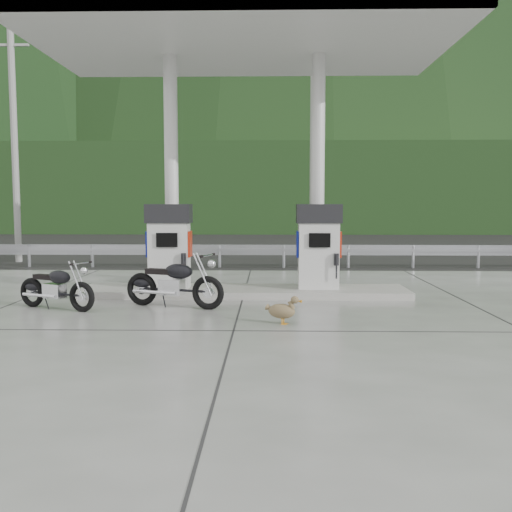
{
  "coord_description": "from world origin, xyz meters",
  "views": [
    {
      "loc": [
        0.55,
        -9.65,
        1.98
      ],
      "look_at": [
        0.3,
        1.0,
        1.0
      ],
      "focal_mm": 40.0,
      "sensor_mm": 36.0,
      "label": 1
    }
  ],
  "objects_px": {
    "gas_pump_right": "(318,246)",
    "motorcycle_left": "(56,288)",
    "gas_pump_left": "(169,246)",
    "motorcycle_right": "(174,284)",
    "duck": "(282,312)"
  },
  "relations": [
    {
      "from": "gas_pump_right",
      "to": "motorcycle_left",
      "type": "xyz_separation_m",
      "value": [
        -5.02,
        -1.75,
        -0.65
      ]
    },
    {
      "from": "gas_pump_left",
      "to": "gas_pump_right",
      "type": "xyz_separation_m",
      "value": [
        3.2,
        0.0,
        0.0
      ]
    },
    {
      "from": "motorcycle_right",
      "to": "motorcycle_left",
      "type": "bearing_deg",
      "value": -155.24
    },
    {
      "from": "duck",
      "to": "gas_pump_left",
      "type": "bearing_deg",
      "value": 151.24
    },
    {
      "from": "duck",
      "to": "motorcycle_right",
      "type": "bearing_deg",
      "value": 166.6
    },
    {
      "from": "motorcycle_right",
      "to": "duck",
      "type": "bearing_deg",
      "value": -18.09
    },
    {
      "from": "gas_pump_left",
      "to": "motorcycle_left",
      "type": "distance_m",
      "value": 2.6
    },
    {
      "from": "gas_pump_right",
      "to": "motorcycle_left",
      "type": "relative_size",
      "value": 1.08
    },
    {
      "from": "motorcycle_left",
      "to": "duck",
      "type": "bearing_deg",
      "value": 7.76
    },
    {
      "from": "gas_pump_left",
      "to": "motorcycle_right",
      "type": "relative_size",
      "value": 0.95
    },
    {
      "from": "motorcycle_right",
      "to": "gas_pump_right",
      "type": "bearing_deg",
      "value": 45.67
    },
    {
      "from": "gas_pump_right",
      "to": "motorcycle_right",
      "type": "xyz_separation_m",
      "value": [
        -2.85,
        -1.49,
        -0.6
      ]
    },
    {
      "from": "motorcycle_left",
      "to": "gas_pump_right",
      "type": "bearing_deg",
      "value": 43.17
    },
    {
      "from": "motorcycle_left",
      "to": "motorcycle_right",
      "type": "distance_m",
      "value": 2.18
    },
    {
      "from": "gas_pump_left",
      "to": "gas_pump_right",
      "type": "bearing_deg",
      "value": 0.0
    }
  ]
}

